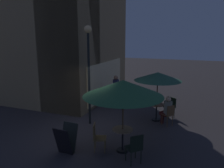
% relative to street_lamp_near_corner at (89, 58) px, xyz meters
% --- Properties ---
extents(ground_plane, '(60.00, 60.00, 0.00)m').
position_rel_street_lamp_near_corner_xyz_m(ground_plane, '(-1.02, -0.48, -2.87)').
color(ground_plane, '#342F31').
extents(cafe_building, '(6.67, 8.29, 9.83)m').
position_rel_street_lamp_near_corner_xyz_m(cafe_building, '(2.62, 3.48, 2.04)').
color(cafe_building, '#9A7F56').
rests_on(cafe_building, ground).
extents(street_lamp_near_corner, '(0.32, 0.32, 4.17)m').
position_rel_street_lamp_near_corner_xyz_m(street_lamp_near_corner, '(0.00, 0.00, 0.00)').
color(street_lamp_near_corner, black).
rests_on(street_lamp_near_corner, ground).
extents(menu_sandwich_board, '(0.67, 0.57, 0.93)m').
position_rel_street_lamp_near_corner_xyz_m(menu_sandwich_board, '(-2.54, -0.42, -2.39)').
color(menu_sandwich_board, black).
rests_on(menu_sandwich_board, ground).
extents(cafe_table_0, '(0.67, 0.67, 0.78)m').
position_rel_street_lamp_near_corner_xyz_m(cafe_table_0, '(-1.76, -2.09, -2.33)').
color(cafe_table_0, black).
rests_on(cafe_table_0, ground).
extents(cafe_table_1, '(0.69, 0.69, 0.77)m').
position_rel_street_lamp_near_corner_xyz_m(cafe_table_1, '(1.41, -2.63, -2.33)').
color(cafe_table_1, black).
rests_on(cafe_table_1, ground).
extents(patio_umbrella_0, '(2.56, 2.56, 2.41)m').
position_rel_street_lamp_near_corner_xyz_m(patio_umbrella_0, '(-1.76, -2.09, -0.72)').
color(patio_umbrella_0, black).
rests_on(patio_umbrella_0, ground).
extents(patio_umbrella_1, '(2.06, 2.06, 2.21)m').
position_rel_street_lamp_near_corner_xyz_m(patio_umbrella_1, '(1.41, -2.63, -0.86)').
color(patio_umbrella_1, black).
rests_on(patio_umbrella_1, ground).
extents(cafe_chair_0, '(0.60, 0.60, 0.95)m').
position_rel_street_lamp_near_corner_xyz_m(cafe_chair_0, '(-2.35, -2.68, -2.31)').
color(cafe_chair_0, black).
rests_on(cafe_chair_0, ground).
extents(cafe_chair_1, '(0.53, 0.53, 0.94)m').
position_rel_street_lamp_near_corner_xyz_m(cafe_chair_1, '(-2.04, -1.30, -2.32)').
color(cafe_chair_1, brown).
rests_on(cafe_chair_1, ground).
extents(cafe_chair_2, '(0.53, 0.53, 0.93)m').
position_rel_street_lamp_near_corner_xyz_m(cafe_chair_2, '(0.94, -3.24, -2.30)').
color(cafe_chair_2, brown).
rests_on(cafe_chair_2, ground).
extents(cafe_chair_3, '(0.58, 0.58, 0.93)m').
position_rel_street_lamp_near_corner_xyz_m(cafe_chair_3, '(2.10, -3.18, -2.30)').
color(cafe_chair_3, black).
rests_on(cafe_chair_3, ground).
extents(patron_seated_0, '(0.51, 0.53, 1.28)m').
position_rel_street_lamp_near_corner_xyz_m(patron_seated_0, '(1.02, -3.14, -2.15)').
color(patron_seated_0, '#451415').
rests_on(patron_seated_0, ground).
extents(patron_standing_1, '(0.33, 0.33, 1.70)m').
position_rel_street_lamp_near_corner_xyz_m(patron_standing_1, '(2.69, -0.21, -2.01)').
color(patron_standing_1, '#4F1B1D').
rests_on(patron_standing_1, ground).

